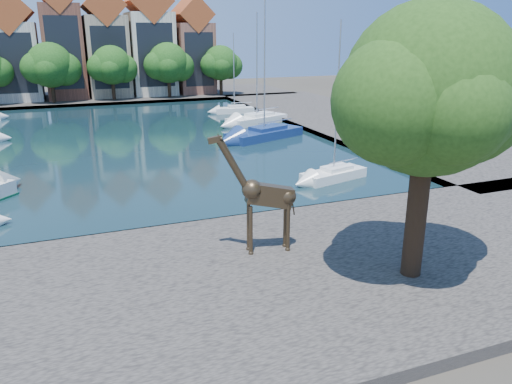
# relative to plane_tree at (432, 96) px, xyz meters

# --- Properties ---
(ground) EXTENTS (160.00, 160.00, 0.00)m
(ground) POSITION_rel_plane_tree_xyz_m (-7.62, 9.01, -7.67)
(ground) COLOR #38332B
(ground) RESTS_ON ground
(water_basin) EXTENTS (38.00, 50.00, 0.08)m
(water_basin) POSITION_rel_plane_tree_xyz_m (-7.62, 33.01, -7.63)
(water_basin) COLOR black
(water_basin) RESTS_ON ground
(near_quay) EXTENTS (50.00, 14.00, 0.50)m
(near_quay) POSITION_rel_plane_tree_xyz_m (-7.62, 2.01, -7.42)
(near_quay) COLOR #514B46
(near_quay) RESTS_ON ground
(far_quay) EXTENTS (60.00, 16.00, 0.50)m
(far_quay) POSITION_rel_plane_tree_xyz_m (-7.62, 65.01, -7.42)
(far_quay) COLOR #514B46
(far_quay) RESTS_ON ground
(right_quay) EXTENTS (14.00, 52.00, 0.50)m
(right_quay) POSITION_rel_plane_tree_xyz_m (17.38, 33.01, -7.42)
(right_quay) COLOR #514B46
(right_quay) RESTS_ON ground
(plane_tree) EXTENTS (8.32, 6.40, 10.62)m
(plane_tree) POSITION_rel_plane_tree_xyz_m (0.00, 0.00, 0.00)
(plane_tree) COLOR #332114
(plane_tree) RESTS_ON near_quay
(townhouse_west_inner) EXTENTS (6.43, 9.18, 15.15)m
(townhouse_west_inner) POSITION_rel_plane_tree_xyz_m (-18.12, 64.99, -0.32)
(townhouse_west_inner) COLOR beige
(townhouse_west_inner) RESTS_ON far_quay
(townhouse_center) EXTENTS (5.44, 9.18, 16.93)m
(townhouse_center) POSITION_rel_plane_tree_xyz_m (-11.62, 64.99, 0.69)
(townhouse_center) COLOR brown
(townhouse_center) RESTS_ON far_quay
(townhouse_east_inner) EXTENTS (5.94, 9.18, 15.79)m
(townhouse_east_inner) POSITION_rel_plane_tree_xyz_m (-5.62, 64.99, 0.06)
(townhouse_east_inner) COLOR tan
(townhouse_east_inner) RESTS_ON far_quay
(townhouse_east_mid) EXTENTS (6.43, 9.18, 16.65)m
(townhouse_east_mid) POSITION_rel_plane_tree_xyz_m (0.88, 64.99, 0.43)
(townhouse_east_mid) COLOR beige
(townhouse_east_mid) RESTS_ON far_quay
(townhouse_east_end) EXTENTS (5.44, 9.18, 14.43)m
(townhouse_east_end) POSITION_rel_plane_tree_xyz_m (7.38, 64.99, -0.56)
(townhouse_east_end) COLOR brown
(townhouse_east_end) RESTS_ON far_quay
(far_tree_mid_west) EXTENTS (7.80, 6.00, 8.00)m
(far_tree_mid_west) POSITION_rel_plane_tree_xyz_m (-13.51, 59.50, -2.38)
(far_tree_mid_west) COLOR #332114
(far_tree_mid_west) RESTS_ON far_quay
(far_tree_mid_east) EXTENTS (7.02, 5.40, 7.52)m
(far_tree_mid_east) POSITION_rel_plane_tree_xyz_m (-5.52, 59.50, -2.54)
(far_tree_mid_east) COLOR #332114
(far_tree_mid_east) RESTS_ON far_quay
(far_tree_east) EXTENTS (7.54, 5.80, 7.84)m
(far_tree_east) POSITION_rel_plane_tree_xyz_m (2.49, 59.50, -2.43)
(far_tree_east) COLOR #332114
(far_tree_east) RESTS_ON far_quay
(far_tree_far_east) EXTENTS (6.76, 5.20, 7.36)m
(far_tree_far_east) POSITION_rel_plane_tree_xyz_m (10.48, 59.50, -2.60)
(far_tree_far_east) COLOR #332114
(far_tree_far_east) RESTS_ON far_quay
(giraffe_statue) EXTENTS (3.76, 0.92, 5.37)m
(giraffe_statue) POSITION_rel_plane_tree_xyz_m (-4.91, 4.24, -4.53)
(giraffe_statue) COLOR #3C2E1E
(giraffe_statue) RESTS_ON near_quay
(sailboat_right_a) EXTENTS (5.14, 2.91, 10.55)m
(sailboat_right_a) POSITION_rel_plane_tree_xyz_m (4.38, 14.22, -7.06)
(sailboat_right_a) COLOR white
(sailboat_right_a) RESTS_ON water_basin
(sailboat_right_b) EXTENTS (8.34, 5.44, 14.32)m
(sailboat_right_b) POSITION_rel_plane_tree_xyz_m (5.10, 28.81, -6.96)
(sailboat_right_b) COLOR navy
(sailboat_right_b) RESTS_ON water_basin
(sailboat_right_c) EXTENTS (7.57, 4.91, 11.69)m
(sailboat_right_c) POSITION_rel_plane_tree_xyz_m (7.38, 36.63, -6.98)
(sailboat_right_c) COLOR white
(sailboat_right_c) RESTS_ON water_basin
(sailboat_right_d) EXTENTS (4.93, 2.26, 9.60)m
(sailboat_right_d) POSITION_rel_plane_tree_xyz_m (7.38, 44.42, -7.04)
(sailboat_right_d) COLOR silver
(sailboat_right_d) RESTS_ON water_basin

